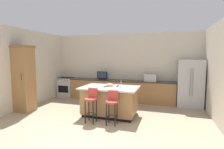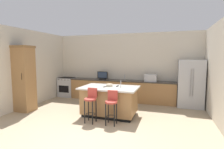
# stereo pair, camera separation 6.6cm
# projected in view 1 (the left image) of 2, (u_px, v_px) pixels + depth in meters

# --- Properties ---
(ground_plane) EXTENTS (17.54, 17.54, 0.00)m
(ground_plane) POSITION_uv_depth(u_px,v_px,m) (77.00, 144.00, 3.83)
(ground_plane) COLOR tan
(wall_back) EXTENTS (6.84, 0.12, 2.90)m
(wall_back) POSITION_uv_depth(u_px,v_px,m) (125.00, 67.00, 7.84)
(wall_back) COLOR beige
(wall_back) RESTS_ON ground_plane
(wall_left) EXTENTS (0.12, 4.78, 2.90)m
(wall_left) POSITION_uv_depth(u_px,v_px,m) (29.00, 68.00, 6.73)
(wall_left) COLOR beige
(wall_left) RESTS_ON ground_plane
(wall_right) EXTENTS (0.12, 4.78, 2.90)m
(wall_right) POSITION_uv_depth(u_px,v_px,m) (221.00, 73.00, 4.78)
(wall_right) COLOR beige
(wall_right) RESTS_ON ground_plane
(counter_back) EXTENTS (4.56, 0.62, 0.89)m
(counter_back) POSITION_uv_depth(u_px,v_px,m) (120.00, 90.00, 7.60)
(counter_back) COLOR #9E7042
(counter_back) RESTS_ON ground_plane
(kitchen_island) EXTENTS (1.80, 1.16, 0.93)m
(kitchen_island) POSITION_uv_depth(u_px,v_px,m) (110.00, 101.00, 5.68)
(kitchen_island) COLOR black
(kitchen_island) RESTS_ON ground_plane
(refrigerator) EXTENTS (0.91, 0.81, 1.78)m
(refrigerator) POSITION_uv_depth(u_px,v_px,m) (190.00, 83.00, 6.65)
(refrigerator) COLOR #B7BABF
(refrigerator) RESTS_ON ground_plane
(range_oven) EXTENTS (0.74, 0.63, 0.91)m
(range_oven) POSITION_uv_depth(u_px,v_px,m) (67.00, 87.00, 8.40)
(range_oven) COLOR #B7BABF
(range_oven) RESTS_ON ground_plane
(cabinet_tower) EXTENTS (0.68, 0.56, 2.27)m
(cabinet_tower) POSITION_uv_depth(u_px,v_px,m) (23.00, 78.00, 6.05)
(cabinet_tower) COLOR #9E7042
(cabinet_tower) RESTS_ON ground_plane
(microwave) EXTENTS (0.48, 0.36, 0.29)m
(microwave) POSITION_uv_depth(u_px,v_px,m) (150.00, 78.00, 7.16)
(microwave) COLOR #B7BABF
(microwave) RESTS_ON counter_back
(tv_monitor) EXTENTS (0.47, 0.16, 0.35)m
(tv_monitor) POSITION_uv_depth(u_px,v_px,m) (102.00, 76.00, 7.74)
(tv_monitor) COLOR black
(tv_monitor) RESTS_ON counter_back
(sink_faucet_back) EXTENTS (0.02, 0.02, 0.24)m
(sink_faucet_back) POSITION_uv_depth(u_px,v_px,m) (124.00, 77.00, 7.60)
(sink_faucet_back) COLOR #B2B2B7
(sink_faucet_back) RESTS_ON counter_back
(sink_faucet_island) EXTENTS (0.02, 0.02, 0.22)m
(sink_faucet_island) POSITION_uv_depth(u_px,v_px,m) (121.00, 84.00, 5.51)
(sink_faucet_island) COLOR #B2B2B7
(sink_faucet_island) RESTS_ON kitchen_island
(bar_stool_left) EXTENTS (0.34, 0.34, 0.99)m
(bar_stool_left) POSITION_uv_depth(u_px,v_px,m) (91.00, 102.00, 5.05)
(bar_stool_left) COLOR #B23D33
(bar_stool_left) RESTS_ON ground_plane
(bar_stool_right) EXTENTS (0.34, 0.34, 0.95)m
(bar_stool_right) POSITION_uv_depth(u_px,v_px,m) (112.00, 105.00, 4.89)
(bar_stool_right) COLOR #B23D33
(bar_stool_right) RESTS_ON ground_plane
(fruit_bowl) EXTENTS (0.20, 0.20, 0.08)m
(fruit_bowl) POSITION_uv_depth(u_px,v_px,m) (110.00, 85.00, 5.71)
(fruit_bowl) COLOR beige
(fruit_bowl) RESTS_ON kitchen_island
(cell_phone) EXTENTS (0.09, 0.16, 0.01)m
(cell_phone) POSITION_uv_depth(u_px,v_px,m) (105.00, 87.00, 5.63)
(cell_phone) COLOR black
(cell_phone) RESTS_ON kitchen_island
(tv_remote) EXTENTS (0.05, 0.17, 0.02)m
(tv_remote) POSITION_uv_depth(u_px,v_px,m) (118.00, 86.00, 5.74)
(tv_remote) COLOR black
(tv_remote) RESTS_ON kitchen_island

